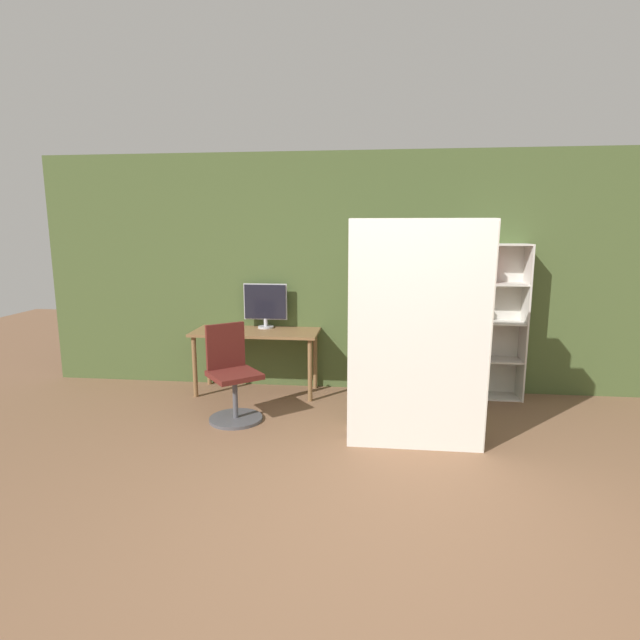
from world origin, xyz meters
TOP-DOWN VIEW (x-y plane):
  - ground_plane at (0.00, 0.00)m, footprint 16.00×16.00m
  - wall_back at (0.00, 2.97)m, footprint 8.00×0.06m
  - desk at (-1.41, 2.64)m, footprint 1.41×0.58m
  - monitor at (-1.34, 2.83)m, footprint 0.50×0.18m
  - office_chair at (-1.45, 1.82)m, footprint 0.62×0.62m
  - bookshelf at (1.07, 2.81)m, footprint 0.75×0.32m
  - mattress_near at (0.28, 1.35)m, footprint 1.15×0.24m
  - mattress_far at (0.28, 1.65)m, footprint 1.15×0.21m

SIDE VIEW (x-z plane):
  - ground_plane at x=0.00m, z-range 0.00..0.00m
  - office_chair at x=-1.45m, z-range -0.09..0.85m
  - desk at x=-1.41m, z-range 0.27..0.99m
  - bookshelf at x=1.07m, z-range 0.03..1.73m
  - mattress_far at x=0.28m, z-range 0.00..1.94m
  - mattress_near at x=0.28m, z-range 0.00..1.94m
  - monitor at x=-1.34m, z-range 0.75..1.26m
  - wall_back at x=0.00m, z-range 0.00..2.70m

